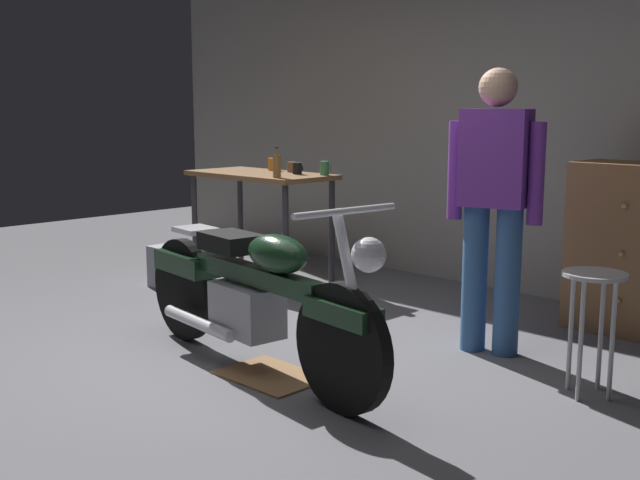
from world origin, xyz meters
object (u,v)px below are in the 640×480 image
(mug_green_speckled, at_px, (325,168))
(mug_brown_stoneware, at_px, (292,167))
(person_standing, at_px, (494,199))
(bottle, at_px, (277,165))
(mug_orange_travel, at_px, (273,164))
(mug_black_matte, at_px, (298,168))
(shop_stool, at_px, (593,300))
(wooden_dresser, at_px, (637,249))
(motorcycle, at_px, (253,292))
(storage_bin, at_px, (179,268))

(mug_green_speckled, xyz_separation_m, mug_brown_stoneware, (-0.41, 0.01, -0.01))
(person_standing, xyz_separation_m, bottle, (-2.10, 0.20, 0.07))
(mug_orange_travel, xyz_separation_m, mug_black_matte, (0.42, -0.10, -0.01))
(mug_green_speckled, relative_size, mug_brown_stoneware, 1.08)
(mug_brown_stoneware, bearing_deg, mug_orange_travel, -179.46)
(mug_orange_travel, distance_m, mug_brown_stoneware, 0.24)
(person_standing, xyz_separation_m, mug_orange_travel, (-2.63, 0.63, 0.03))
(shop_stool, bearing_deg, bottle, 170.92)
(mug_brown_stoneware, bearing_deg, mug_green_speckled, -1.93)
(person_standing, distance_m, bottle, 2.11)
(shop_stool, height_order, mug_green_speckled, mug_green_speckled)
(bottle, bearing_deg, wooden_dresser, 17.90)
(person_standing, xyz_separation_m, mug_green_speckled, (-1.98, 0.62, 0.03))
(mug_orange_travel, bearing_deg, mug_green_speckled, -1.02)
(mug_orange_travel, relative_size, bottle, 0.47)
(motorcycle, height_order, mug_brown_stoneware, motorcycle)
(person_standing, bearing_deg, motorcycle, 44.48)
(shop_stool, xyz_separation_m, mug_black_matte, (-2.96, 0.78, 0.45))
(wooden_dresser, height_order, mug_green_speckled, wooden_dresser)
(person_standing, bearing_deg, mug_brown_stoneware, -29.24)
(bottle, bearing_deg, storage_bin, -138.20)
(shop_stool, bearing_deg, wooden_dresser, 104.14)
(mug_brown_stoneware, relative_size, bottle, 0.44)
(motorcycle, bearing_deg, storage_bin, 162.56)
(wooden_dresser, xyz_separation_m, mug_orange_travel, (-3.06, -0.38, 0.40))
(mug_black_matte, bearing_deg, motorcycle, -49.91)
(motorcycle, height_order, mug_orange_travel, mug_orange_travel)
(shop_stool, height_order, storage_bin, shop_stool)
(bottle, bearing_deg, person_standing, -5.43)
(wooden_dresser, relative_size, storage_bin, 2.50)
(mug_black_matte, relative_size, mug_brown_stoneware, 1.03)
(mug_orange_travel, xyz_separation_m, mug_brown_stoneware, (0.24, 0.00, -0.01))
(wooden_dresser, height_order, mug_brown_stoneware, wooden_dresser)
(person_standing, distance_m, storage_bin, 2.82)
(mug_orange_travel, relative_size, mug_green_speckled, 1.00)
(shop_stool, bearing_deg, mug_brown_stoneware, 164.17)
(mug_black_matte, relative_size, mug_green_speckled, 0.95)
(motorcycle, height_order, storage_bin, motorcycle)
(storage_bin, distance_m, bottle, 1.15)
(mug_green_speckled, bearing_deg, wooden_dresser, 9.29)
(storage_bin, xyz_separation_m, mug_orange_travel, (0.07, 0.97, 0.78))
(mug_orange_travel, xyz_separation_m, bottle, (0.53, -0.43, 0.04))
(storage_bin, bearing_deg, mug_green_speckled, 53.39)
(wooden_dresser, xyz_separation_m, mug_brown_stoneware, (-2.82, -0.38, 0.39))
(bottle, bearing_deg, mug_black_matte, 108.49)
(mug_black_matte, height_order, bottle, bottle)
(wooden_dresser, distance_m, storage_bin, 3.43)
(mug_green_speckled, relative_size, bottle, 0.47)
(mug_brown_stoneware, bearing_deg, storage_bin, -107.44)
(storage_bin, bearing_deg, person_standing, 7.10)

